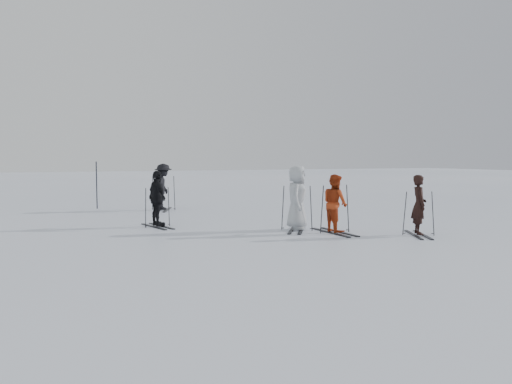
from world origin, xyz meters
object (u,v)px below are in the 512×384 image
skier_grey (297,199)px  skier_uphill_left (157,199)px  skier_red (335,204)px  piste_marker (97,185)px  skier_uphill_far (163,187)px  skier_near_dark (419,206)px

skier_grey → skier_uphill_left: skier_grey is taller
skier_red → piste_marker: size_ratio=0.83×
skier_uphill_far → piste_marker: 2.71m
skier_near_dark → skier_red: same height
skier_red → skier_uphill_left: (-4.02, 2.94, 0.03)m
skier_near_dark → skier_grey: bearing=76.1°
skier_uphill_left → skier_uphill_far: 4.54m
skier_near_dark → skier_grey: size_ratio=0.88×
skier_red → skier_uphill_left: 4.98m
skier_near_dark → skier_uphill_far: (-4.57, 8.52, 0.10)m
skier_near_dark → piste_marker: bearing=59.8°
skier_uphill_left → skier_uphill_far: size_ratio=0.92×
skier_near_dark → piste_marker: 12.14m
skier_grey → piste_marker: piste_marker is taller
skier_grey → piste_marker: 9.17m
skier_red → piste_marker: (-5.09, 8.86, 0.15)m
skier_red → piste_marker: bearing=28.9°
skier_red → skier_uphill_far: 7.86m
skier_grey → skier_uphill_far: 6.87m
skier_grey → skier_uphill_left: 3.95m
piste_marker → skier_grey: bearing=-61.4°
skier_red → skier_uphill_left: bearing=52.9°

